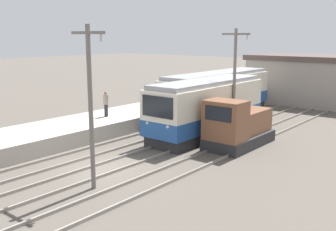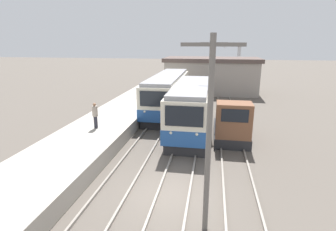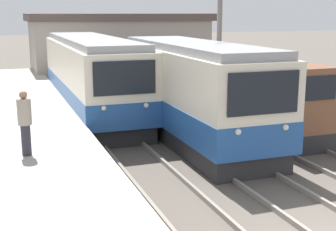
{
  "view_description": "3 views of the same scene",
  "coord_description": "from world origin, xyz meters",
  "px_view_note": "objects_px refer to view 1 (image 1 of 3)",
  "views": [
    {
      "loc": [
        14.56,
        -12.55,
        6.55
      ],
      "look_at": [
        -1.22,
        6.68,
        1.54
      ],
      "focal_mm": 42.0,
      "sensor_mm": 36.0,
      "label": 1
    },
    {
      "loc": [
        1.75,
        -10.49,
        6.78
      ],
      "look_at": [
        -1.21,
        6.75,
        1.86
      ],
      "focal_mm": 28.0,
      "sensor_mm": 36.0,
      "label": 2
    },
    {
      "loc": [
        -6.69,
        -7.19,
        4.84
      ],
      "look_at": [
        -1.31,
        7.7,
        1.34
      ],
      "focal_mm": 50.0,
      "sensor_mm": 36.0,
      "label": 3
    }
  ],
  "objects_px": {
    "catenary_mast_near": "(91,102)",
    "person_on_platform": "(106,103)",
    "commuter_train_left": "(218,96)",
    "catenary_mast_mid": "(234,79)",
    "commuter_train_center": "(207,110)",
    "shunting_locomotive": "(237,127)"
  },
  "relations": [
    {
      "from": "catenary_mast_near",
      "to": "person_on_platform",
      "type": "distance_m",
      "value": 11.23
    },
    {
      "from": "commuter_train_left",
      "to": "catenary_mast_mid",
      "type": "height_order",
      "value": "catenary_mast_mid"
    },
    {
      "from": "commuter_train_center",
      "to": "catenary_mast_mid",
      "type": "xyz_separation_m",
      "value": [
        1.51,
        0.9,
        2.11
      ]
    },
    {
      "from": "commuter_train_left",
      "to": "shunting_locomotive",
      "type": "distance_m",
      "value": 9.08
    },
    {
      "from": "catenary_mast_mid",
      "to": "person_on_platform",
      "type": "relative_size",
      "value": 3.92
    },
    {
      "from": "catenary_mast_mid",
      "to": "person_on_platform",
      "type": "height_order",
      "value": "catenary_mast_mid"
    },
    {
      "from": "catenary_mast_near",
      "to": "person_on_platform",
      "type": "height_order",
      "value": "catenary_mast_near"
    },
    {
      "from": "catenary_mast_near",
      "to": "person_on_platform",
      "type": "xyz_separation_m",
      "value": [
        -7.85,
        7.8,
        -1.88
      ]
    },
    {
      "from": "catenary_mast_near",
      "to": "commuter_train_center",
      "type": "bearing_deg",
      "value": 97.74
    },
    {
      "from": "catenary_mast_near",
      "to": "catenary_mast_mid",
      "type": "xyz_separation_m",
      "value": [
        0.0,
        11.98,
        0.0
      ]
    },
    {
      "from": "commuter_train_left",
      "to": "catenary_mast_near",
      "type": "relative_size",
      "value": 1.8
    },
    {
      "from": "commuter_train_left",
      "to": "catenary_mast_near",
      "type": "distance_m",
      "value": 17.56
    },
    {
      "from": "commuter_train_left",
      "to": "person_on_platform",
      "type": "bearing_deg",
      "value": -111.32
    },
    {
      "from": "commuter_train_center",
      "to": "catenary_mast_near",
      "type": "relative_size",
      "value": 1.45
    },
    {
      "from": "shunting_locomotive",
      "to": "person_on_platform",
      "type": "xyz_separation_m",
      "value": [
        -9.35,
        -2.12,
        0.76
      ]
    },
    {
      "from": "commuter_train_left",
      "to": "catenary_mast_mid",
      "type": "xyz_separation_m",
      "value": [
        4.31,
        -4.9,
        2.13
      ]
    },
    {
      "from": "shunting_locomotive",
      "to": "commuter_train_center",
      "type": "bearing_deg",
      "value": 158.68
    },
    {
      "from": "commuter_train_center",
      "to": "catenary_mast_near",
      "type": "xyz_separation_m",
      "value": [
        1.51,
        -11.09,
        2.11
      ]
    },
    {
      "from": "commuter_train_left",
      "to": "person_on_platform",
      "type": "height_order",
      "value": "commuter_train_left"
    },
    {
      "from": "shunting_locomotive",
      "to": "catenary_mast_near",
      "type": "distance_m",
      "value": 10.37
    },
    {
      "from": "commuter_train_center",
      "to": "shunting_locomotive",
      "type": "relative_size",
      "value": 2.03
    },
    {
      "from": "commuter_train_center",
      "to": "shunting_locomotive",
      "type": "height_order",
      "value": "commuter_train_center"
    }
  ]
}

